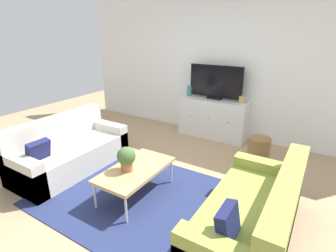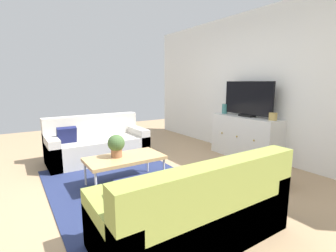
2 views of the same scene
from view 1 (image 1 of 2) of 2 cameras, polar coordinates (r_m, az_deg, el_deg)
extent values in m
plane|color=tan|center=(3.60, -4.58, -14.13)|extent=(10.00, 10.00, 0.00)
cube|color=white|center=(5.28, 11.91, 12.48)|extent=(6.40, 0.12, 2.70)
cube|color=navy|center=(3.50, -6.08, -15.20)|extent=(2.50, 1.90, 0.01)
cube|color=beige|center=(4.29, -20.32, -6.35)|extent=(0.81, 1.72, 0.40)
cube|color=beige|center=(4.44, -23.09, -3.03)|extent=(0.20, 1.72, 0.79)
cube|color=beige|center=(4.71, -13.19, -2.27)|extent=(0.81, 0.18, 0.53)
cube|color=beige|center=(3.90, -29.28, -9.44)|extent=(0.81, 0.18, 0.53)
cube|color=#191E4C|center=(3.86, -26.51, -5.04)|extent=(0.17, 0.30, 0.32)
cube|color=olive|center=(2.95, 17.07, -19.15)|extent=(0.81, 1.72, 0.40)
cube|color=olive|center=(2.80, 23.75, -17.44)|extent=(0.20, 1.72, 0.79)
cube|color=olive|center=(3.54, 20.58, -11.08)|extent=(0.81, 0.18, 0.53)
cube|color=#191E4C|center=(2.36, 12.99, -20.21)|extent=(0.16, 0.30, 0.31)
cube|color=tan|center=(3.36, -7.13, -9.48)|extent=(0.56, 1.04, 0.04)
cylinder|color=silver|center=(3.32, -15.69, -14.57)|extent=(0.03, 0.03, 0.35)
cylinder|color=silver|center=(3.03, -9.15, -17.70)|extent=(0.03, 0.03, 0.35)
cylinder|color=silver|center=(3.91, -5.38, -8.10)|extent=(0.03, 0.03, 0.35)
cylinder|color=silver|center=(3.68, 0.73, -10.01)|extent=(0.03, 0.03, 0.35)
cylinder|color=#936042|center=(3.29, -8.97, -8.72)|extent=(0.15, 0.15, 0.11)
sphere|color=#426033|center=(3.22, -9.11, -6.52)|extent=(0.23, 0.23, 0.23)
cube|color=silver|center=(5.24, 9.82, 1.73)|extent=(1.33, 0.44, 0.77)
sphere|color=#B79338|center=(5.17, 5.06, 2.15)|extent=(0.03, 0.03, 0.03)
sphere|color=#B79338|center=(5.03, 8.84, 1.44)|extent=(0.03, 0.03, 0.03)
sphere|color=#B79338|center=(4.91, 12.82, 0.68)|extent=(0.03, 0.03, 0.03)
cube|color=black|center=(5.15, 10.18, 6.08)|extent=(0.28, 0.16, 0.04)
cube|color=black|center=(5.08, 10.40, 9.59)|extent=(1.04, 0.04, 0.60)
cylinder|color=teal|center=(5.33, 4.69, 7.67)|extent=(0.11, 0.11, 0.20)
cube|color=tan|center=(4.95, 15.97, 5.59)|extent=(0.11, 0.07, 0.13)
cylinder|color=olive|center=(4.40, 19.19, -5.18)|extent=(0.34, 0.34, 0.45)
camera|label=2|loc=(1.64, 74.08, -18.33)|focal=26.27mm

